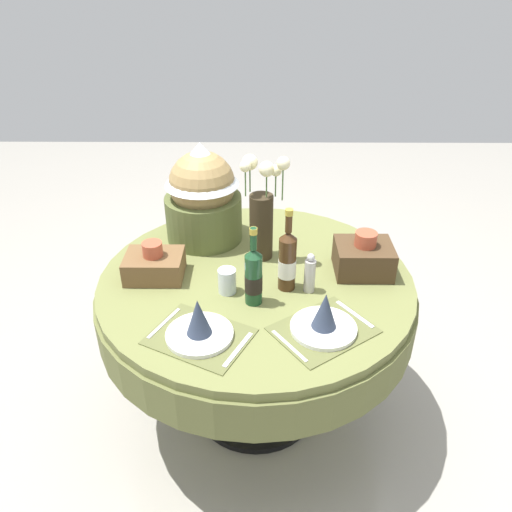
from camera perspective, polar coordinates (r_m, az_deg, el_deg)
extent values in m
plane|color=#9E998E|center=(2.60, -0.01, -16.43)|extent=(8.00, 8.00, 0.00)
cylinder|color=olive|center=(2.11, -0.01, -2.78)|extent=(1.31, 1.31, 0.04)
cylinder|color=#626738|center=(2.18, -0.01, -5.10)|extent=(1.34, 1.34, 0.17)
cylinder|color=black|center=(2.34, -0.01, -10.23)|extent=(0.12, 0.12, 0.69)
cylinder|color=black|center=(2.59, -0.01, -16.21)|extent=(0.60, 0.60, 0.03)
cube|color=brown|center=(1.80, -6.42, -9.10)|extent=(0.42, 0.39, 0.00)
cylinder|color=white|center=(1.80, -6.44, -8.85)|extent=(0.24, 0.24, 0.02)
cone|color=#2D384C|center=(1.75, -6.59, -6.90)|extent=(0.09, 0.09, 0.14)
cube|color=silver|center=(1.88, -10.44, -7.51)|extent=(0.10, 0.18, 0.00)
cube|color=silver|center=(1.74, -2.06, -10.58)|extent=(0.10, 0.18, 0.00)
cube|color=brown|center=(1.84, 7.66, -8.35)|extent=(0.43, 0.41, 0.00)
cylinder|color=white|center=(1.83, 7.68, -8.10)|extent=(0.24, 0.24, 0.02)
cone|color=#2D384C|center=(1.78, 7.86, -6.17)|extent=(0.09, 0.09, 0.14)
cube|color=silver|center=(1.75, 3.80, -10.15)|extent=(0.12, 0.16, 0.00)
cube|color=silver|center=(1.92, 11.16, -6.50)|extent=(0.12, 0.16, 0.00)
cylinder|color=#332819|center=(2.17, 0.60, 3.34)|extent=(0.10, 0.10, 0.30)
sphere|color=beige|center=(2.09, -0.71, 10.64)|extent=(0.07, 0.07, 0.07)
cylinder|color=#4C7038|center=(2.12, -0.69, 8.68)|extent=(0.01, 0.01, 0.11)
sphere|color=beige|center=(2.05, 2.28, 9.71)|extent=(0.05, 0.05, 0.05)
cylinder|color=#4C7038|center=(2.08, 2.25, 8.06)|extent=(0.01, 0.01, 0.10)
sphere|color=beige|center=(2.05, -1.23, 10.17)|extent=(0.05, 0.05, 0.05)
cylinder|color=#4C7038|center=(2.08, -1.21, 8.32)|extent=(0.01, 0.01, 0.12)
sphere|color=beige|center=(2.00, 3.12, 10.49)|extent=(0.05, 0.05, 0.05)
cylinder|color=#4C7038|center=(2.04, 3.05, 8.17)|extent=(0.01, 0.01, 0.14)
sphere|color=beige|center=(2.04, 1.23, 9.88)|extent=(0.06, 0.06, 0.06)
cylinder|color=#4C7038|center=(2.07, 1.20, 8.00)|extent=(0.01, 0.01, 0.10)
cylinder|color=#194223|center=(1.90, -0.28, -2.71)|extent=(0.07, 0.07, 0.21)
cylinder|color=black|center=(1.91, -0.28, -3.12)|extent=(0.07, 0.07, 0.07)
cone|color=#194223|center=(1.83, -0.29, 0.37)|extent=(0.07, 0.07, 0.03)
cylinder|color=#194223|center=(1.80, -0.30, 1.97)|extent=(0.03, 0.03, 0.09)
cylinder|color=#B29933|center=(1.79, -0.30, 2.85)|extent=(0.03, 0.03, 0.02)
cylinder|color=#422814|center=(1.98, 3.58, -0.91)|extent=(0.07, 0.07, 0.22)
cylinder|color=silver|center=(1.99, 3.56, -1.34)|extent=(0.07, 0.07, 0.08)
cone|color=#422814|center=(1.91, 3.70, 2.34)|extent=(0.07, 0.07, 0.03)
cylinder|color=#422814|center=(1.88, 3.76, 4.03)|extent=(0.03, 0.03, 0.10)
cylinder|color=#B29933|center=(1.87, 3.80, 5.00)|extent=(0.03, 0.03, 0.02)
cylinder|color=silver|center=(1.99, -3.31, -2.84)|extent=(0.07, 0.07, 0.10)
cylinder|color=#B7B2AD|center=(1.99, 6.13, -2.26)|extent=(0.04, 0.04, 0.14)
sphere|color=#B7B7BC|center=(1.94, 6.27, -0.16)|extent=(0.03, 0.03, 0.03)
cylinder|color=#566033|center=(2.35, -5.93, 4.38)|extent=(0.35, 0.35, 0.21)
sphere|color=#9E7F4C|center=(2.28, -6.16, 8.13)|extent=(0.30, 0.30, 0.30)
cone|color=silver|center=(2.25, -6.30, 10.41)|extent=(0.34, 0.34, 0.19)
cube|color=brown|center=(2.12, -11.47, -1.07)|extent=(0.24, 0.18, 0.10)
cylinder|color=#B24C33|center=(2.08, -11.70, 0.79)|extent=(0.08, 0.08, 0.06)
cube|color=#47331E|center=(2.15, 12.12, -0.26)|extent=(0.24, 0.20, 0.13)
cylinder|color=#B24C33|center=(2.11, 12.40, 1.90)|extent=(0.09, 0.09, 0.06)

